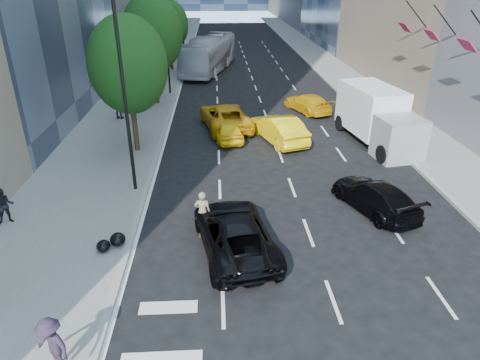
{
  "coord_description": "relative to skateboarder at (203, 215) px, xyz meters",
  "views": [
    {
      "loc": [
        -2.54,
        -14.33,
        9.38
      ],
      "look_at": [
        -1.66,
        1.66,
        1.6
      ],
      "focal_mm": 32.0,
      "sensor_mm": 36.0,
      "label": 1
    }
  ],
  "objects": [
    {
      "name": "ground",
      "position": [
        3.2,
        -0.14,
        -0.88
      ],
      "size": [
        160.0,
        160.0,
        0.0
      ],
      "primitive_type": "plane",
      "color": "black",
      "rests_on": "ground"
    },
    {
      "name": "sidewalk_left",
      "position": [
        -5.8,
        29.86,
        -0.8
      ],
      "size": [
        6.0,
        120.0,
        0.15
      ],
      "primitive_type": "cube",
      "color": "slate",
      "rests_on": "ground"
    },
    {
      "name": "sidewalk_right",
      "position": [
        13.2,
        29.86,
        -0.8
      ],
      "size": [
        4.0,
        120.0,
        0.15
      ],
      "primitive_type": "cube",
      "color": "slate",
      "rests_on": "ground"
    },
    {
      "name": "lamp_near",
      "position": [
        -3.12,
        3.86,
        4.94
      ],
      "size": [
        2.13,
        0.22,
        10.0
      ],
      "color": "black",
      "rests_on": "sidewalk_left"
    },
    {
      "name": "lamp_far",
      "position": [
        -3.12,
        21.86,
        4.94
      ],
      "size": [
        2.13,
        0.22,
        10.0
      ],
      "color": "black",
      "rests_on": "sidewalk_left"
    },
    {
      "name": "tree_near",
      "position": [
        -4.0,
        8.86,
        4.09
      ],
      "size": [
        4.2,
        4.2,
        7.46
      ],
      "color": "black",
      "rests_on": "sidewalk_left"
    },
    {
      "name": "tree_mid",
      "position": [
        -4.0,
        18.86,
        4.44
      ],
      "size": [
        4.5,
        4.5,
        7.99
      ],
      "color": "black",
      "rests_on": "sidewalk_left"
    },
    {
      "name": "tree_far",
      "position": [
        -4.0,
        31.86,
        3.75
      ],
      "size": [
        3.9,
        3.9,
        6.92
      ],
      "color": "black",
      "rests_on": "sidewalk_left"
    },
    {
      "name": "traffic_signal",
      "position": [
        -3.2,
        39.86,
        3.36
      ],
      "size": [
        2.48,
        0.53,
        5.2
      ],
      "color": "black",
      "rests_on": "sidewalk_left"
    },
    {
      "name": "facade_flags",
      "position": [
        13.84,
        9.86,
        5.31
      ],
      "size": [
        1.85,
        13.3,
        2.05
      ],
      "color": "black",
      "rests_on": "ground"
    },
    {
      "name": "skateboarder",
      "position": [
        0.0,
        0.0,
        0.0
      ],
      "size": [
        0.68,
        0.49,
        1.75
      ],
      "primitive_type": "imported",
      "rotation": [
        0.0,
        0.0,
        3.03
      ],
      "color": "#7E6D4E",
      "rests_on": "ground"
    },
    {
      "name": "black_sedan_lincoln",
      "position": [
        1.2,
        -1.14,
        -0.13
      ],
      "size": [
        3.41,
        5.73,
        1.49
      ],
      "primitive_type": "imported",
      "rotation": [
        0.0,
        0.0,
        3.33
      ],
      "color": "black",
      "rests_on": "ground"
    },
    {
      "name": "black_sedan_mercedes",
      "position": [
        7.4,
        1.53,
        -0.21
      ],
      "size": [
        3.35,
        4.95,
        1.33
      ],
      "primitive_type": "imported",
      "rotation": [
        0.0,
        0.0,
        3.5
      ],
      "color": "black",
      "rests_on": "ground"
    },
    {
      "name": "taxi_a",
      "position": [
        1.2,
        10.72,
        -0.2
      ],
      "size": [
        2.28,
        4.16,
        1.34
      ],
      "primitive_type": "imported",
      "rotation": [
        0.0,
        0.0,
        3.32
      ],
      "color": "yellow",
      "rests_on": "ground"
    },
    {
      "name": "taxi_b",
      "position": [
        4.4,
        10.2,
        -0.06
      ],
      "size": [
        3.21,
        5.27,
        1.64
      ],
      "primitive_type": "imported",
      "rotation": [
        0.0,
        0.0,
        3.46
      ],
      "color": "yellow",
      "rests_on": "ground"
    },
    {
      "name": "taxi_c",
      "position": [
        1.2,
        12.86,
        -0.06
      ],
      "size": [
        3.76,
        6.24,
        1.62
      ],
      "primitive_type": "imported",
      "rotation": [
        0.0,
        0.0,
        3.34
      ],
      "color": "orange",
      "rests_on": "ground"
    },
    {
      "name": "taxi_d",
      "position": [
        7.4,
        16.31,
        -0.22
      ],
      "size": [
        3.42,
        4.88,
        1.31
      ],
      "primitive_type": "imported",
      "rotation": [
        0.0,
        0.0,
        3.53
      ],
      "color": "#E4A90C",
      "rests_on": "ground"
    },
    {
      "name": "city_bus",
      "position": [
        0.0,
        31.5,
        0.88
      ],
      "size": [
        5.91,
        12.93,
        3.51
      ],
      "primitive_type": "imported",
      "rotation": [
        0.0,
        0.0,
        -0.24
      ],
      "color": "silver",
      "rests_on": "ground"
    },
    {
      "name": "box_truck",
      "position": [
        10.2,
        9.62,
        0.78
      ],
      "size": [
        3.48,
        7.1,
        3.25
      ],
      "rotation": [
        0.0,
        0.0,
        0.16
      ],
      "color": "white",
      "rests_on": "ground"
    },
    {
      "name": "pedestrian_a",
      "position": [
        -8.0,
        1.05,
        0.05
      ],
      "size": [
        0.91,
        0.82,
        1.54
      ],
      "primitive_type": "imported",
      "rotation": [
        0.0,
        0.0,
        0.38
      ],
      "color": "black",
      "rests_on": "sidewalk_left"
    },
    {
      "name": "pedestrian_b",
      "position": [
        -6.15,
        14.8,
        0.28
      ],
      "size": [
        1.27,
        0.81,
        2.01
      ],
      "primitive_type": "imported",
      "rotation": [
        0.0,
        0.0,
        2.85
      ],
      "color": "black",
      "rests_on": "sidewalk_left"
    },
    {
      "name": "pedestrian_c",
      "position": [
        -3.6,
        -6.44,
        0.11
      ],
      "size": [
        1.25,
        1.12,
        1.68
      ],
      "primitive_type": "imported",
      "rotation": [
        0.0,
        0.0,
        -0.58
      ],
      "color": "#2C2131",
      "rests_on": "sidewalk_left"
    },
    {
      "name": "garbage_bags",
      "position": [
        -3.36,
        -0.97,
        -0.49
      ],
      "size": [
        0.99,
        0.96,
        0.49
      ],
      "color": "black",
      "rests_on": "sidewalk_left"
    }
  ]
}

